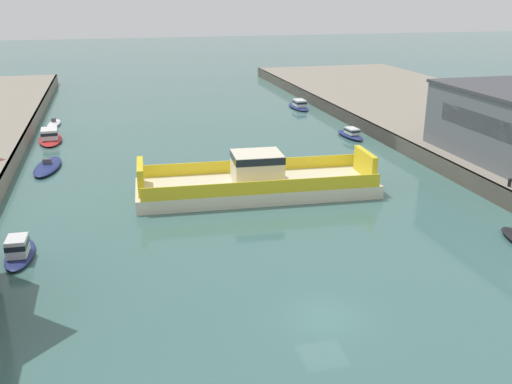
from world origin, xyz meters
TOP-DOWN VIEW (x-y plane):
  - ground_plane at (0.00, 0.00)m, footprint 400.00×400.00m
  - chain_ferry at (1.35, 19.72)m, footprint 20.69×7.51m
  - moored_boat_near_left at (-16.69, 31.96)m, footprint 3.09×7.22m
  - moored_boat_near_right at (-17.34, 43.37)m, footprint 2.95×7.38m
  - moored_boat_mid_left at (17.18, 36.45)m, footprint 2.12×5.48m
  - moored_boat_mid_right at (-17.56, 51.97)m, footprint 1.97×5.29m
  - moored_boat_far_left at (16.87, 54.99)m, footprint 2.20×6.48m
  - moored_boat_upstream_a at (-16.75, 11.48)m, footprint 1.94×5.06m
  - bollard_right_far at (20.32, 12.05)m, footprint 0.32×0.32m

SIDE VIEW (x-z plane):
  - ground_plane at x=0.00m, z-range 0.00..0.00m
  - moored_boat_mid_right at x=-17.56m, z-range -0.24..0.73m
  - moored_boat_near_left at x=-16.69m, z-range -0.24..0.78m
  - moored_boat_mid_left at x=17.18m, z-range -0.16..1.06m
  - moored_boat_far_left at x=16.87m, z-range -0.17..1.19m
  - moored_boat_near_right at x=-17.34m, z-range -0.19..1.36m
  - moored_boat_upstream_a at x=-16.75m, z-range -0.18..1.37m
  - chain_ferry at x=1.35m, z-range -0.73..2.95m
  - bollard_right_far at x=20.32m, z-range 1.67..2.38m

